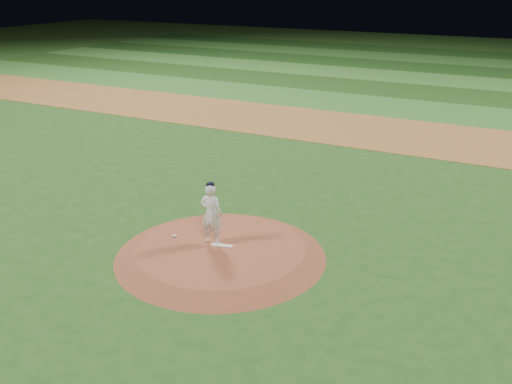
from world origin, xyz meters
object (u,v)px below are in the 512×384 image
object	(u,v)px
pitchers_mound	(221,251)
pitcher_on_mound	(211,214)
pitching_rubber	(222,246)
rosin_bag	(174,236)

from	to	relation	value
pitchers_mound	pitcher_on_mound	bearing A→B (deg)	162.70
pitchers_mound	pitching_rubber	distance (m)	0.16
pitchers_mound	pitching_rubber	xyz separation A→B (m)	(0.01, 0.07, 0.14)
pitching_rubber	rosin_bag	bearing A→B (deg)	168.93
pitcher_on_mound	rosin_bag	bearing A→B (deg)	-172.28
pitching_rubber	pitcher_on_mound	bearing A→B (deg)	158.81
rosin_bag	pitcher_on_mound	bearing A→B (deg)	7.72
rosin_bag	pitcher_on_mound	size ratio (longest dim) A/B	0.07
pitchers_mound	pitcher_on_mound	world-z (taller)	pitcher_on_mound
pitchers_mound	pitching_rubber	size ratio (longest dim) A/B	9.70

